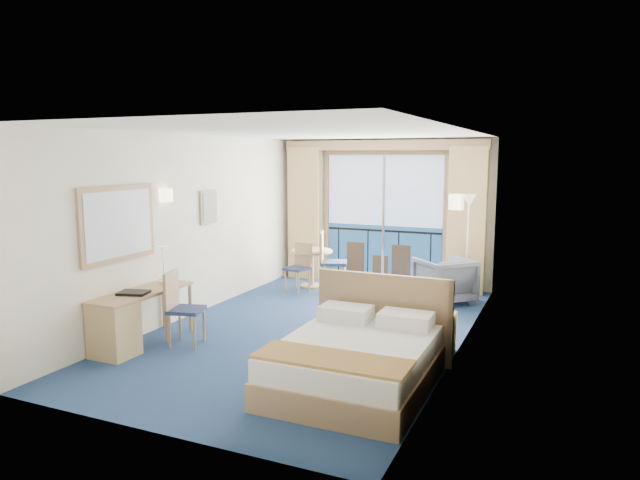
{
  "coord_description": "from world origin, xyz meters",
  "views": [
    {
      "loc": [
        3.17,
        -6.94,
        2.39
      ],
      "look_at": [
        0.03,
        0.2,
        1.23
      ],
      "focal_mm": 32.0,
      "sensor_mm": 36.0,
      "label": 1
    }
  ],
  "objects_px": {
    "bed": "(357,360)",
    "desk": "(120,323)",
    "round_table": "(312,259)",
    "armchair": "(444,280)",
    "nightstand": "(438,333)",
    "table_chair_b": "(300,264)",
    "table_chair_a": "(329,258)",
    "desk_chair": "(180,304)",
    "floor_lamp": "(469,220)"
  },
  "relations": [
    {
      "from": "table_chair_a",
      "to": "table_chair_b",
      "type": "xyz_separation_m",
      "value": [
        -0.47,
        -0.21,
        -0.11
      ]
    },
    {
      "from": "nightstand",
      "to": "round_table",
      "type": "xyz_separation_m",
      "value": [
        -2.9,
        2.62,
        0.27
      ]
    },
    {
      "from": "table_chair_a",
      "to": "armchair",
      "type": "bearing_deg",
      "value": -109.48
    },
    {
      "from": "desk_chair",
      "to": "table_chair_b",
      "type": "bearing_deg",
      "value": -16.94
    },
    {
      "from": "desk",
      "to": "table_chair_b",
      "type": "bearing_deg",
      "value": 81.47
    },
    {
      "from": "bed",
      "to": "table_chair_b",
      "type": "bearing_deg",
      "value": 123.64
    },
    {
      "from": "floor_lamp",
      "to": "table_chair_b",
      "type": "height_order",
      "value": "floor_lamp"
    },
    {
      "from": "table_chair_a",
      "to": "floor_lamp",
      "type": "bearing_deg",
      "value": -97.88
    },
    {
      "from": "nightstand",
      "to": "round_table",
      "type": "distance_m",
      "value": 3.91
    },
    {
      "from": "floor_lamp",
      "to": "table_chair_b",
      "type": "distance_m",
      "value": 3.0
    },
    {
      "from": "round_table",
      "to": "bed",
      "type": "bearing_deg",
      "value": -59.59
    },
    {
      "from": "floor_lamp",
      "to": "desk",
      "type": "distance_m",
      "value": 5.72
    },
    {
      "from": "nightstand",
      "to": "desk",
      "type": "xyz_separation_m",
      "value": [
        -3.53,
        -1.59,
        0.13
      ]
    },
    {
      "from": "bed",
      "to": "desk_chair",
      "type": "height_order",
      "value": "bed"
    },
    {
      "from": "armchair",
      "to": "desk",
      "type": "xyz_separation_m",
      "value": [
        -3.1,
        -4.04,
        0.01
      ]
    },
    {
      "from": "desk_chair",
      "to": "round_table",
      "type": "xyz_separation_m",
      "value": [
        0.18,
        3.62,
        -0.02
      ]
    },
    {
      "from": "round_table",
      "to": "table_chair_a",
      "type": "height_order",
      "value": "table_chair_a"
    },
    {
      "from": "nightstand",
      "to": "bed",
      "type": "bearing_deg",
      "value": -112.02
    },
    {
      "from": "bed",
      "to": "desk",
      "type": "distance_m",
      "value": 2.98
    },
    {
      "from": "bed",
      "to": "table_chair_a",
      "type": "xyz_separation_m",
      "value": [
        -1.93,
        3.82,
        0.31
      ]
    },
    {
      "from": "floor_lamp",
      "to": "desk",
      "type": "xyz_separation_m",
      "value": [
        -3.37,
        -4.52,
        -0.95
      ]
    },
    {
      "from": "bed",
      "to": "nightstand",
      "type": "bearing_deg",
      "value": 67.98
    },
    {
      "from": "floor_lamp",
      "to": "desk",
      "type": "relative_size",
      "value": 1.19
    },
    {
      "from": "nightstand",
      "to": "desk_chair",
      "type": "relative_size",
      "value": 0.53
    },
    {
      "from": "armchair",
      "to": "table_chair_b",
      "type": "height_order",
      "value": "table_chair_b"
    },
    {
      "from": "table_chair_b",
      "to": "armchair",
      "type": "bearing_deg",
      "value": 18.51
    },
    {
      "from": "nightstand",
      "to": "desk",
      "type": "relative_size",
      "value": 0.34
    },
    {
      "from": "armchair",
      "to": "floor_lamp",
      "type": "relative_size",
      "value": 0.47
    },
    {
      "from": "table_chair_b",
      "to": "desk_chair",
      "type": "bearing_deg",
      "value": -78.7
    },
    {
      "from": "nightstand",
      "to": "desk",
      "type": "height_order",
      "value": "desk"
    },
    {
      "from": "round_table",
      "to": "armchair",
      "type": "bearing_deg",
      "value": -3.75
    },
    {
      "from": "nightstand",
      "to": "table_chair_b",
      "type": "distance_m",
      "value": 3.71
    },
    {
      "from": "desk_chair",
      "to": "round_table",
      "type": "relative_size",
      "value": 1.24
    },
    {
      "from": "round_table",
      "to": "table_chair_a",
      "type": "relative_size",
      "value": 0.71
    },
    {
      "from": "bed",
      "to": "table_chair_b",
      "type": "height_order",
      "value": "bed"
    },
    {
      "from": "bed",
      "to": "armchair",
      "type": "height_order",
      "value": "bed"
    },
    {
      "from": "desk_chair",
      "to": "table_chair_a",
      "type": "distance_m",
      "value": 3.5
    },
    {
      "from": "bed",
      "to": "table_chair_a",
      "type": "height_order",
      "value": "table_chair_a"
    },
    {
      "from": "floor_lamp",
      "to": "table_chair_b",
      "type": "bearing_deg",
      "value": -165.9
    },
    {
      "from": "desk_chair",
      "to": "table_chair_b",
      "type": "height_order",
      "value": "desk_chair"
    },
    {
      "from": "bed",
      "to": "nightstand",
      "type": "xyz_separation_m",
      "value": [
        0.56,
        1.37,
        -0.04
      ]
    },
    {
      "from": "armchair",
      "to": "desk_chair",
      "type": "relative_size",
      "value": 0.87
    },
    {
      "from": "desk",
      "to": "desk_chair",
      "type": "bearing_deg",
      "value": 52.0
    },
    {
      "from": "armchair",
      "to": "round_table",
      "type": "relative_size",
      "value": 1.08
    },
    {
      "from": "nightstand",
      "to": "desk",
      "type": "distance_m",
      "value": 3.87
    },
    {
      "from": "table_chair_a",
      "to": "table_chair_b",
      "type": "distance_m",
      "value": 0.52
    },
    {
      "from": "bed",
      "to": "desk",
      "type": "height_order",
      "value": "bed"
    },
    {
      "from": "desk_chair",
      "to": "nightstand",
      "type": "bearing_deg",
      "value": -86.6
    },
    {
      "from": "desk_chair",
      "to": "table_chair_a",
      "type": "xyz_separation_m",
      "value": [
        0.59,
        3.45,
        0.07
      ]
    },
    {
      "from": "nightstand",
      "to": "table_chair_a",
      "type": "bearing_deg",
      "value": 135.54
    }
  ]
}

